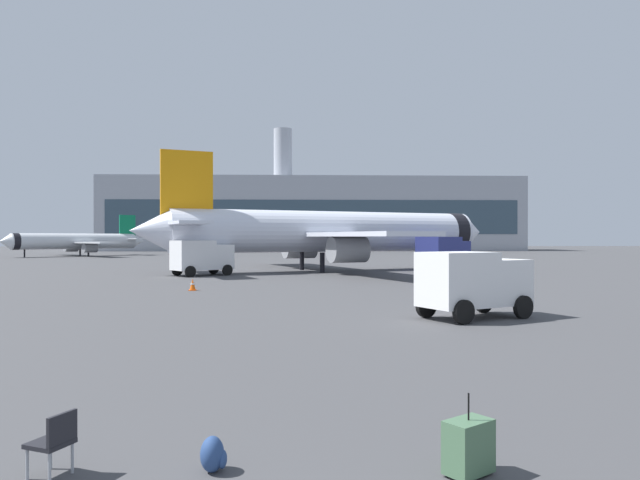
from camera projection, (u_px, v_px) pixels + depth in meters
airplane_at_gate at (329, 232)px, 54.99m from camera, size 34.36×31.49×10.50m
airplane_taxiing at (77, 241)px, 97.05m from camera, size 19.69×19.05×7.07m
service_truck at (202, 256)px, 48.11m from camera, size 5.15×4.67×2.90m
fuel_truck at (443, 252)px, 54.19m from camera, size 5.90×5.98×3.20m
cargo_van at (473, 281)px, 22.87m from camera, size 4.83×3.88×2.60m
safety_cone_near at (511, 269)px, 51.40m from camera, size 0.44×0.44×0.76m
safety_cone_mid at (193, 285)px, 34.74m from camera, size 0.44×0.44×0.69m
rolling_suitcase at (469, 446)px, 7.78m from camera, size 0.75×0.70×1.10m
traveller_backpack at (213, 455)px, 7.91m from camera, size 0.36×0.40×0.48m
gate_chair at (54, 440)px, 7.72m from camera, size 0.63×0.63×0.86m
terminal_building at (313, 214)px, 140.75m from camera, size 97.74×18.38×29.13m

